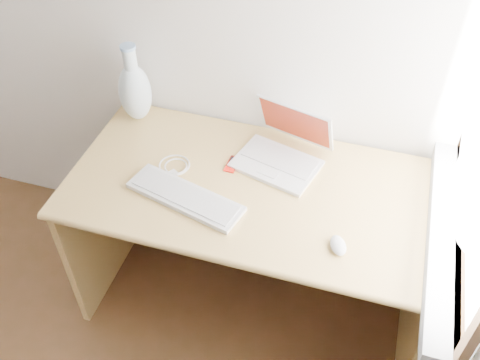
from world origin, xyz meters
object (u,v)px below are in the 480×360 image
(desk, at_px, (260,209))
(vase, at_px, (135,90))
(laptop, at_px, (279,149))
(external_keyboard, at_px, (185,197))

(desk, bearing_deg, vase, 163.35)
(laptop, bearing_deg, desk, -102.20)
(external_keyboard, bearing_deg, laptop, 63.22)
(desk, xyz_separation_m, laptop, (0.05, 0.09, 0.26))
(laptop, relative_size, vase, 1.04)
(external_keyboard, distance_m, vase, 0.56)
(desk, relative_size, external_keyboard, 3.03)
(desk, xyz_separation_m, vase, (-0.60, 0.18, 0.36))
(desk, relative_size, laptop, 3.91)
(external_keyboard, relative_size, vase, 1.34)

